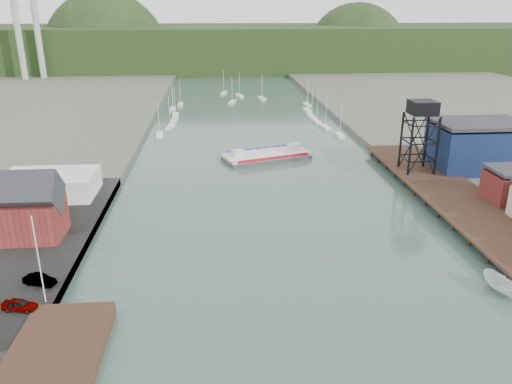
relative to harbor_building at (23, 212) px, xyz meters
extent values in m
plane|color=#2D463E|center=(42.00, -30.00, -6.09)|extent=(600.00, 600.00, 0.00)
cube|color=slate|center=(2.00, -10.00, -5.29)|extent=(16.00, 80.00, 1.60)
cube|color=black|center=(13.00, -30.00, -5.19)|extent=(10.00, 18.00, 1.80)
cube|color=black|center=(79.00, 15.00, -4.19)|extent=(14.00, 70.00, 0.50)
cylinder|color=black|center=(73.00, 15.00, -5.29)|extent=(0.60, 0.60, 2.20)
cylinder|color=black|center=(85.00, 15.00, -5.29)|extent=(0.60, 0.60, 2.20)
cube|color=maroon|center=(0.00, 0.00, -1.24)|extent=(12.00, 8.00, 6.50)
cube|color=#2D2D33|center=(0.00, 0.00, 3.21)|extent=(12.20, 8.20, 2.40)
cube|color=silver|center=(-2.00, 20.00, -2.24)|extent=(18.00, 12.00, 4.50)
cylinder|color=silver|center=(9.00, -20.00, 1.51)|extent=(0.16, 0.16, 12.00)
cylinder|color=black|center=(74.00, 25.00, 2.56)|extent=(0.50, 0.50, 13.00)
cylinder|color=black|center=(80.00, 25.00, 2.56)|extent=(0.50, 0.50, 13.00)
cylinder|color=black|center=(74.00, 31.00, 2.56)|extent=(0.50, 0.50, 13.00)
cylinder|color=black|center=(80.00, 31.00, 2.56)|extent=(0.50, 0.50, 13.00)
cube|color=black|center=(77.00, 28.00, 10.56)|extent=(5.50, 5.50, 3.00)
cube|color=#0D1539|center=(92.00, 30.00, 0.51)|extent=(20.00, 14.00, 10.00)
cube|color=#2D2D33|center=(92.00, 30.00, 6.41)|extent=(20.50, 14.50, 0.80)
cube|color=maroon|center=(88.00, 8.00, -1.49)|extent=(9.00, 8.00, 6.00)
cube|color=silver|center=(14.46, 73.89, -5.74)|extent=(2.67, 7.65, 0.90)
cube|color=silver|center=(16.72, 85.30, -5.74)|extent=(2.81, 7.67, 0.90)
cube|color=silver|center=(17.29, 94.17, -5.74)|extent=(2.35, 7.59, 0.90)
cube|color=silver|center=(17.19, 104.09, -5.74)|extent=(2.01, 7.50, 0.90)
cube|color=silver|center=(15.36, 116.33, -5.74)|extent=(2.00, 7.50, 0.90)
cube|color=silver|center=(17.68, 126.17, -5.74)|extent=(2.16, 7.54, 0.90)
cube|color=silver|center=(69.56, 69.03, -5.74)|extent=(2.53, 7.62, 0.90)
cube|color=silver|center=(67.46, 80.51, -5.74)|extent=(2.76, 7.67, 0.90)
cube|color=silver|center=(66.46, 89.29, -5.74)|extent=(2.22, 7.56, 0.90)
cube|color=silver|center=(66.27, 98.28, -5.74)|extent=(2.18, 7.54, 0.90)
cube|color=silver|center=(66.67, 109.38, -5.74)|extent=(2.46, 7.61, 0.90)
cube|color=silver|center=(68.78, 120.99, -5.74)|extent=(2.48, 7.61, 0.90)
cube|color=silver|center=(38.84, 130.00, -5.74)|extent=(3.78, 7.76, 0.90)
cube|color=silver|center=(52.04, 138.00, -5.74)|extent=(3.31, 7.74, 0.90)
cube|color=silver|center=(42.66, 146.00, -5.74)|extent=(3.76, 7.76, 0.90)
cube|color=silver|center=(35.89, 154.00, -5.74)|extent=(3.40, 7.74, 0.90)
cylinder|color=#A9AAA5|center=(-68.00, 200.00, 23.91)|extent=(3.20, 3.20, 60.00)
cylinder|color=#A9AAA5|center=(-60.00, 205.00, 23.91)|extent=(3.20, 3.20, 60.00)
cube|color=black|center=(42.00, 270.00, 5.91)|extent=(500.00, 120.00, 28.00)
sphere|color=black|center=(-38.00, 270.00, 1.91)|extent=(80.00, 80.00, 80.00)
sphere|color=black|center=(132.00, 280.00, -0.09)|extent=(70.00, 70.00, 70.00)
cube|color=#434446|center=(44.68, 47.38, -5.64)|extent=(24.05, 15.75, 0.89)
cube|color=silver|center=(44.68, 47.38, -4.83)|extent=(24.05, 15.75, 0.72)
cube|color=red|center=(46.15, 43.11, -4.66)|extent=(18.64, 6.55, 0.80)
cube|color=#151591|center=(43.20, 51.65, -4.66)|extent=(18.64, 6.55, 0.80)
cube|color=silver|center=(37.07, 44.75, -3.76)|extent=(3.41, 3.41, 1.79)
cube|color=silver|center=(52.28, 50.01, -3.76)|extent=(3.41, 3.41, 1.79)
imported|color=silver|center=(70.30, -20.60, -4.80)|extent=(4.05, 7.08, 2.58)
imported|color=#999999|center=(6.41, -21.67, -3.75)|extent=(4.58, 2.53, 1.48)
imported|color=#999999|center=(6.98, -15.65, -3.74)|extent=(4.81, 3.12, 1.50)
camera|label=1|loc=(31.47, -77.47, 31.12)|focal=35.00mm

